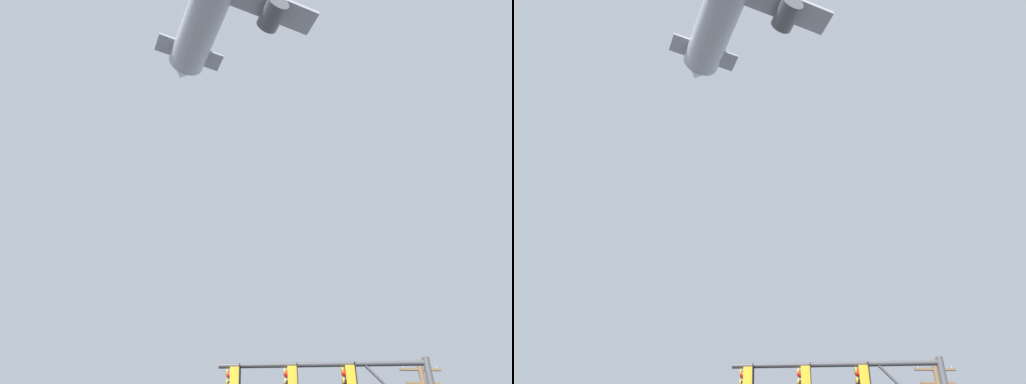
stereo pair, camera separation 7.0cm
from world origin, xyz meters
TOP-DOWN VIEW (x-y plane):

SIDE VIEW (x-z plane):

